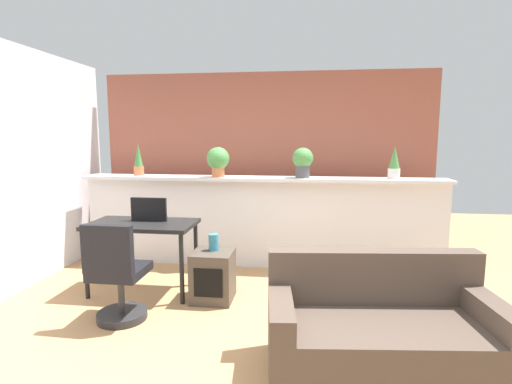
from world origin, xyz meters
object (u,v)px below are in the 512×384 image
potted_plant_0 (138,161)px  vase_on_shelf (214,242)px  tv_monitor (149,209)px  couch (381,333)px  potted_plant_1 (218,160)px  office_chair (117,280)px  side_cube_shelf (213,276)px  potted_plant_2 (303,161)px  desk (142,230)px  potted_plant_3 (394,163)px

potted_plant_0 → vase_on_shelf: potted_plant_0 is taller
tv_monitor → couch: 2.58m
potted_plant_1 → office_chair: bearing=-108.6°
potted_plant_1 → side_cube_shelf: 1.53m
potted_plant_0 → tv_monitor: bearing=-61.3°
potted_plant_0 → potted_plant_2: bearing=-1.3°
couch → side_cube_shelf: bearing=144.2°
desk → couch: bearing=-27.6°
side_cube_shelf → potted_plant_1: bearing=99.3°
desk → couch: (2.23, -1.16, -0.38)m
office_chair → vase_on_shelf: size_ratio=5.42×
desk → office_chair: office_chair is taller
potted_plant_1 → couch: potted_plant_1 is taller
potted_plant_2 → office_chair: 2.48m
office_chair → potted_plant_2: bearing=46.1°
desk → office_chair: (0.06, -0.70, -0.28)m
vase_on_shelf → potted_plant_3: bearing=28.1°
desk → vase_on_shelf: bearing=-5.0°
potted_plant_1 → potted_plant_2: (1.04, 0.03, -0.00)m
desk → office_chair: size_ratio=1.21×
potted_plant_0 → tv_monitor: 1.14m
potted_plant_2 → vase_on_shelf: size_ratio=2.17×
potted_plant_2 → vase_on_shelf: potted_plant_2 is taller
desk → tv_monitor: bearing=59.5°
tv_monitor → desk: bearing=-120.5°
tv_monitor → side_cube_shelf: size_ratio=0.77×
potted_plant_3 → tv_monitor: bearing=-161.6°
potted_plant_2 → tv_monitor: potted_plant_2 is taller
potted_plant_1 → potted_plant_2: 1.04m
potted_plant_3 → couch: 2.42m
side_cube_shelf → vase_on_shelf: vase_on_shelf is taller
side_cube_shelf → couch: bearing=-35.8°
desk → office_chair: bearing=-84.9°
potted_plant_1 → office_chair: 1.96m
potted_plant_1 → potted_plant_2: bearing=1.4°
vase_on_shelf → potted_plant_0: bearing=139.3°
couch → potted_plant_3: bearing=77.0°
office_chair → potted_plant_1: bearing=71.4°
potted_plant_3 → office_chair: bearing=-147.9°
potted_plant_1 → potted_plant_2: potted_plant_1 is taller
vase_on_shelf → couch: (1.45, -1.10, -0.30)m
potted_plant_1 → tv_monitor: (-0.56, -0.84, -0.48)m
potted_plant_3 → vase_on_shelf: (-1.94, -1.03, -0.74)m
potted_plant_3 → couch: potted_plant_3 is taller
potted_plant_3 → tv_monitor: potted_plant_3 is taller
potted_plant_0 → tv_monitor: size_ratio=1.06×
potted_plant_1 → desk: bearing=-123.4°
potted_plant_2 → vase_on_shelf: bearing=-130.5°
potted_plant_1 → office_chair: (-0.55, -1.62, -0.96)m
vase_on_shelf → couch: size_ratio=0.10×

